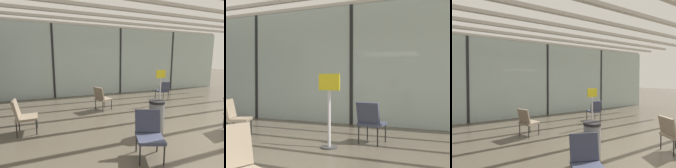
{
  "view_description": "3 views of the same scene",
  "coord_description": "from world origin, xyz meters",
  "views": [
    {
      "loc": [
        -3.4,
        -2.96,
        1.81
      ],
      "look_at": [
        -0.51,
        5.13,
        0.53
      ],
      "focal_mm": 25.19,
      "sensor_mm": 36.0,
      "label": 1
    },
    {
      "loc": [
        2.86,
        -2.46,
        1.33
      ],
      "look_at": [
        0.57,
        2.85,
        1.23
      ],
      "focal_mm": 44.15,
      "sensor_mm": 36.0,
      "label": 2
    },
    {
      "loc": [
        -3.41,
        -2.73,
        1.77
      ],
      "look_at": [
        1.34,
        5.89,
        1.51
      ],
      "focal_mm": 27.26,
      "sensor_mm": 36.0,
      "label": 3
    }
  ],
  "objects": [
    {
      "name": "parked_airplane",
      "position": [
        -1.69,
        9.48,
        1.84
      ],
      "size": [
        11.2,
        3.69,
        3.69
      ],
      "color": "silver",
      "rests_on": "ground"
    },
    {
      "name": "info_sign",
      "position": [
        0.6,
        2.34,
        0.68
      ],
      "size": [
        0.44,
        0.32,
        1.44
      ],
      "color": "#333333",
      "rests_on": "ground"
    },
    {
      "name": "lounge_chair_4",
      "position": [
        0.87,
        -0.4,
        0.49
      ],
      "size": [
        0.66,
        0.64,
        0.87
      ],
      "rotation": [
        0.0,
        0.0,
        1.21
      ],
      "color": "#7F705B",
      "rests_on": "ground"
    },
    {
      "name": "window_mullion_0",
      "position": [
        -3.5,
        5.2,
        1.77
      ],
      "size": [
        0.1,
        0.12,
        3.54
      ],
      "primitive_type": "cube",
      "color": "black",
      "rests_on": "ground"
    },
    {
      "name": "lounge_chair_1",
      "position": [
        -1.87,
        2.46,
        0.49
      ],
      "size": [
        0.67,
        0.65,
        0.87
      ],
      "rotation": [
        0.0,
        0.0,
        1.99
      ],
      "color": "#7F705B",
      "rests_on": "ground"
    },
    {
      "name": "window_mullion_1",
      "position": [
        0.0,
        5.2,
        1.77
      ],
      "size": [
        0.1,
        0.12,
        3.54
      ],
      "primitive_type": "cube",
      "color": "black",
      "rests_on": "ground"
    },
    {
      "name": "lounge_chair_3",
      "position": [
        1.24,
        2.99,
        0.49
      ],
      "size": [
        0.55,
        0.59,
        0.87
      ],
      "rotation": [
        0.0,
        0.0,
        3.0
      ],
      "color": "#33384C",
      "rests_on": "ground"
    },
    {
      "name": "glass_curtain_wall",
      "position": [
        0.0,
        5.2,
        1.77
      ],
      "size": [
        14.0,
        0.08,
        3.54
      ],
      "primitive_type": "cube",
      "color": "#A3B7B2",
      "rests_on": "ground"
    }
  ]
}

